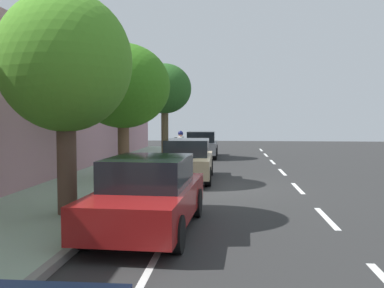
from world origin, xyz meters
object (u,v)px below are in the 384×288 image
(parked_sedan_red_mid, at_px, (149,194))
(street_tree_far_end, at_px, (65,64))
(parked_sedan_grey_nearest, at_px, (202,145))
(street_tree_near_cyclist, at_px, (165,89))
(street_tree_mid_block, at_px, (123,87))
(cyclist_with_backpack, at_px, (180,144))
(parked_sedan_tan_second, at_px, (187,160))
(bicycle_at_curb, at_px, (184,158))

(parked_sedan_red_mid, xyz_separation_m, street_tree_far_end, (2.03, -0.79, 2.77))
(parked_sedan_red_mid, bearing_deg, parked_sedan_grey_nearest, -89.96)
(parked_sedan_red_mid, xyz_separation_m, street_tree_near_cyclist, (2.03, -15.37, 3.16))
(street_tree_far_end, bearing_deg, street_tree_mid_block, -90.00)
(parked_sedan_red_mid, height_order, cyclist_with_backpack, cyclist_with_backpack)
(street_tree_mid_block, distance_m, street_tree_far_end, 5.17)
(parked_sedan_tan_second, height_order, cyclist_with_backpack, cyclist_with_backpack)
(parked_sedan_grey_nearest, bearing_deg, cyclist_with_backpack, 78.91)
(parked_sedan_grey_nearest, bearing_deg, bicycle_at_curb, 82.81)
(parked_sedan_red_mid, bearing_deg, parked_sedan_tan_second, -90.59)
(parked_sedan_grey_nearest, bearing_deg, parked_sedan_red_mid, 90.04)
(parked_sedan_grey_nearest, xyz_separation_m, cyclist_with_backpack, (0.79, 4.04, 0.27))
(parked_sedan_red_mid, distance_m, cyclist_with_backpack, 12.34)
(street_tree_near_cyclist, distance_m, street_tree_mid_block, 9.43)
(parked_sedan_tan_second, xyz_separation_m, cyclist_with_backpack, (0.88, -5.14, 0.27))
(bicycle_at_curb, distance_m, street_tree_mid_block, 6.79)
(parked_sedan_grey_nearest, distance_m, street_tree_far_end, 15.94)
(parked_sedan_tan_second, xyz_separation_m, bicycle_at_curb, (0.65, -4.69, -0.39))
(parked_sedan_red_mid, height_order, bicycle_at_curb, parked_sedan_red_mid)
(bicycle_at_curb, xyz_separation_m, street_tree_far_end, (1.45, 11.07, 3.17))
(bicycle_at_curb, distance_m, cyclist_with_backpack, 0.83)
(bicycle_at_curb, bearing_deg, parked_sedan_red_mid, 92.79)
(parked_sedan_tan_second, distance_m, street_tree_mid_block, 3.58)
(street_tree_near_cyclist, xyz_separation_m, street_tree_far_end, (0.00, 14.59, -0.39))
(parked_sedan_grey_nearest, distance_m, street_tree_near_cyclist, 3.88)
(parked_sedan_grey_nearest, relative_size, cyclist_with_backpack, 2.63)
(parked_sedan_tan_second, height_order, parked_sedan_red_mid, same)
(parked_sedan_grey_nearest, distance_m, parked_sedan_red_mid, 16.35)
(parked_sedan_tan_second, relative_size, street_tree_mid_block, 0.94)
(parked_sedan_tan_second, height_order, street_tree_near_cyclist, street_tree_near_cyclist)
(cyclist_with_backpack, bearing_deg, parked_sedan_tan_second, 99.68)
(cyclist_with_backpack, distance_m, street_tree_mid_block, 6.89)
(parked_sedan_grey_nearest, relative_size, parked_sedan_tan_second, 1.00)
(parked_sedan_grey_nearest, bearing_deg, street_tree_far_end, 82.62)
(parked_sedan_tan_second, distance_m, street_tree_near_cyclist, 9.04)
(street_tree_mid_block, height_order, street_tree_far_end, street_tree_far_end)
(bicycle_at_curb, bearing_deg, street_tree_far_end, 82.54)
(parked_sedan_grey_nearest, xyz_separation_m, street_tree_mid_block, (2.02, 10.39, 2.64))
(cyclist_with_backpack, xyz_separation_m, street_tree_far_end, (1.22, 11.52, 2.50))
(parked_sedan_tan_second, bearing_deg, cyclist_with_backpack, -80.32)
(bicycle_at_curb, xyz_separation_m, street_tree_mid_block, (1.45, 5.90, 3.03))
(parked_sedan_tan_second, height_order, street_tree_far_end, street_tree_far_end)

